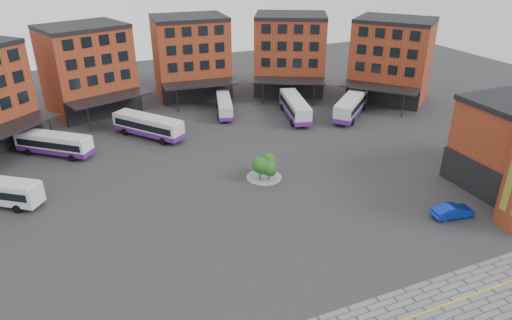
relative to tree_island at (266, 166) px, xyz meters
name	(u,v)px	position (x,y,z in m)	size (l,w,h in m)	color
ground	(293,232)	(-2.10, -11.69, -1.73)	(160.00, 160.00, 0.00)	#28282B
main_building	(160,75)	(-6.87, 26.56, 5.50)	(94.14, 42.48, 14.60)	maroon
tree_island	(266,166)	(0.00, 0.00, 0.00)	(4.40, 4.40, 3.18)	gray
bus_b	(54,144)	(-23.94, 17.72, -0.06)	(10.09, 8.80, 3.08)	white
bus_c	(148,126)	(-10.81, 19.11, 0.05)	(9.29, 10.85, 3.29)	silver
bus_d	(224,105)	(3.02, 24.22, -0.20)	(4.92, 10.24, 2.81)	silver
bus_e	(295,107)	(13.34, 18.15, 0.08)	(5.43, 12.16, 3.34)	silver
bus_f	(351,105)	(22.30, 15.00, 0.15)	(11.02, 10.34, 3.47)	silver
blue_car	(453,211)	(14.86, -15.72, -0.98)	(1.58, 4.52, 1.49)	#0D29AB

